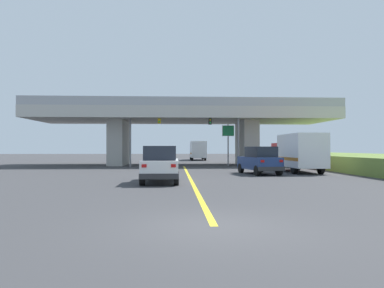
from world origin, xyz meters
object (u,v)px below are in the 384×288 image
Objects in this scene: suv_crossing at (260,160)px; traffic_signal_farside at (140,129)px; suv_lead at (161,164)px; semi_truck_distant at (198,150)px; box_truck at (298,152)px; traffic_signal_nearside at (229,130)px; highway_sign at (228,136)px.

traffic_signal_farside is (-9.80, 11.04, 2.88)m from suv_crossing.
suv_lead is 36.69m from semi_truck_distant.
box_truck is at bearing 20.21° from suv_crossing.
suv_lead is at bearing -97.01° from semi_truck_distant.
suv_crossing is 30.65m from semi_truck_distant.
traffic_signal_nearside is (-0.70, 10.16, 2.78)m from suv_crossing.
highway_sign reaches higher than suv_crossing.
traffic_signal_farside is at bearing -176.59° from highway_sign.
traffic_signal_nearside is 9.15m from traffic_signal_farside.
traffic_signal_farside is at bearing 146.43° from box_truck.
suv_lead is 17.44m from traffic_signal_nearside.
traffic_signal_farside reaches higher than highway_sign.
traffic_signal_nearside reaches higher than highway_sign.
suv_crossing is 0.64× the size of box_truck.
semi_truck_distant reaches higher than suv_lead.
suv_lead is at bearing -111.47° from traffic_signal_nearside.
suv_lead is 0.99× the size of suv_crossing.
traffic_signal_nearside is 20.58m from semi_truck_distant.
suv_lead is 0.74× the size of traffic_signal_farside.
semi_truck_distant reaches higher than suv_crossing.
box_truck is 9.39m from traffic_signal_nearside.
highway_sign is (-0.54, 11.59, 2.23)m from suv_crossing.
traffic_signal_nearside is at bearing 68.53° from suv_lead.
suv_lead is 13.31m from box_truck.
semi_truck_distant is (-2.52, 30.54, 0.58)m from suv_crossing.
traffic_signal_farside is 9.31m from highway_sign.
suv_crossing is 10.55m from traffic_signal_nearside.
traffic_signal_farside is 0.85× the size of semi_truck_distant.
semi_truck_distant is (-6.16, 28.42, -0.01)m from box_truck.
suv_lead is at bearing -143.08° from box_truck.
suv_lead is at bearing -80.59° from traffic_signal_farside.
suv_crossing is at bearing -86.05° from traffic_signal_nearside.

